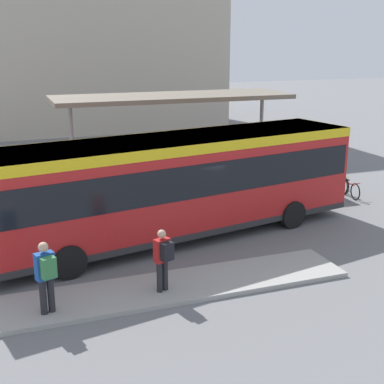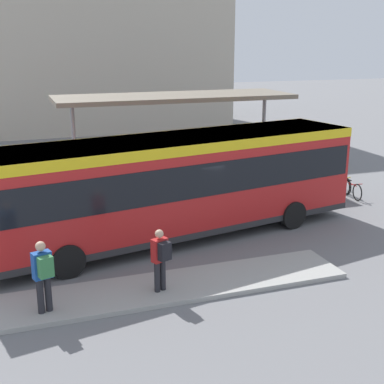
% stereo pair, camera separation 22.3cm
% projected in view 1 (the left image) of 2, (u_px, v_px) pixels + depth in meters
% --- Properties ---
extents(ground_plane, '(120.00, 120.00, 0.00)m').
position_uv_depth(ground_plane, '(174.00, 237.00, 17.06)').
color(ground_plane, slate).
extents(curb_island, '(12.19, 1.80, 0.12)m').
position_uv_depth(curb_island, '(114.00, 297.00, 12.96)').
color(curb_island, '#9E9E99').
rests_on(curb_island, ground_plane).
extents(city_bus, '(12.69, 4.90, 3.21)m').
position_uv_depth(city_bus, '(174.00, 180.00, 16.56)').
color(city_bus, red).
rests_on(city_bus, ground_plane).
extents(pedestrian_waiting, '(0.48, 0.52, 1.70)m').
position_uv_depth(pedestrian_waiting, '(46.00, 274.00, 11.79)').
color(pedestrian_waiting, '#232328').
rests_on(pedestrian_waiting, curb_island).
extents(pedestrian_companion, '(0.46, 0.50, 1.59)m').
position_uv_depth(pedestrian_companion, '(163.00, 257.00, 12.88)').
color(pedestrian_companion, '#232328').
rests_on(pedestrian_companion, curb_island).
extents(bicycle_red, '(0.48, 1.59, 0.69)m').
position_uv_depth(bicycle_red, '(349.00, 188.00, 21.40)').
color(bicycle_red, black).
rests_on(bicycle_red, ground_plane).
extents(bicycle_yellow, '(0.48, 1.74, 0.75)m').
position_uv_depth(bicycle_yellow, '(337.00, 182.00, 22.18)').
color(bicycle_yellow, black).
rests_on(bicycle_yellow, ground_plane).
extents(bicycle_white, '(0.48, 1.53, 0.66)m').
position_uv_depth(bicycle_white, '(333.00, 178.00, 23.09)').
color(bicycle_white, black).
rests_on(bicycle_white, ground_plane).
extents(bicycle_black, '(0.48, 1.71, 0.74)m').
position_uv_depth(bicycle_black, '(317.00, 173.00, 23.79)').
color(bicycle_black, black).
rests_on(bicycle_black, ground_plane).
extents(station_shelter, '(9.85, 3.23, 3.90)m').
position_uv_depth(station_shelter, '(172.00, 99.00, 22.11)').
color(station_shelter, '#706656').
rests_on(station_shelter, ground_plane).
extents(potted_planter_near_shelter, '(0.70, 0.70, 1.22)m').
position_uv_depth(potted_planter_near_shelter, '(284.00, 178.00, 21.79)').
color(potted_planter_near_shelter, slate).
rests_on(potted_planter_near_shelter, ground_plane).
extents(station_building, '(20.64, 11.57, 15.69)m').
position_uv_depth(station_building, '(65.00, 15.00, 38.01)').
color(station_building, '#BCB29E').
rests_on(station_building, ground_plane).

